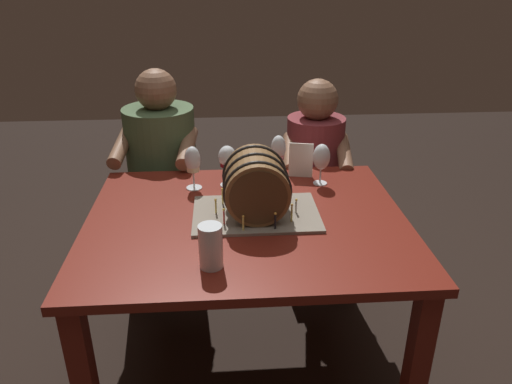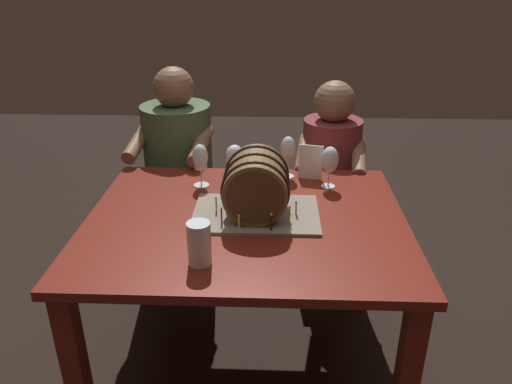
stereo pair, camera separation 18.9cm
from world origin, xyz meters
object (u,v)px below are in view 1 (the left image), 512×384
at_px(wine_glass_white, 193,162).
at_px(wine_glass_red, 227,158).
at_px(dining_table, 247,243).
at_px(wine_glass_empty, 321,158).
at_px(beer_pint, 211,248).
at_px(person_seated_right, 313,192).
at_px(barrel_cake, 256,187).
at_px(wine_glass_rose, 278,150).
at_px(menu_card, 301,160).
at_px(person_seated_left, 164,186).

relative_size(wine_glass_white, wine_glass_red, 1.04).
relative_size(dining_table, wine_glass_white, 6.42).
bearing_deg(wine_glass_empty, dining_table, -138.38).
distance_m(wine_glass_white, wine_glass_red, 0.15).
xyz_separation_m(beer_pint, person_seated_right, (0.54, 1.08, -0.32)).
bearing_deg(barrel_cake, wine_glass_rose, 71.53).
bearing_deg(beer_pint, menu_card, 60.74).
distance_m(barrel_cake, wine_glass_rose, 0.41).
bearing_deg(beer_pint, wine_glass_rose, 67.83).
bearing_deg(person_seated_left, dining_table, -61.68).
height_order(dining_table, beer_pint, beer_pint).
xyz_separation_m(wine_glass_empty, menu_card, (-0.08, 0.09, -0.05)).
bearing_deg(person_seated_left, barrel_cake, -58.62).
relative_size(wine_glass_white, beer_pint, 1.29).
bearing_deg(person_seated_right, wine_glass_red, -137.39).
bearing_deg(wine_glass_white, wine_glass_rose, 16.75).
bearing_deg(wine_glass_rose, menu_card, -9.32).
bearing_deg(wine_glass_red, barrel_cake, -70.44).
bearing_deg(menu_card, wine_glass_rose, -176.92).
bearing_deg(menu_card, wine_glass_white, -156.16).
distance_m(dining_table, barrel_cake, 0.23).
bearing_deg(wine_glass_red, menu_card, 12.93).
height_order(barrel_cake, wine_glass_red, barrel_cake).
bearing_deg(wine_glass_white, wine_glass_empty, 1.00).
relative_size(barrel_cake, wine_glass_red, 2.66).
height_order(wine_glass_empty, person_seated_right, person_seated_right).
height_order(dining_table, barrel_cake, barrel_cake).
xyz_separation_m(barrel_cake, wine_glass_empty, (0.31, 0.28, 0.01)).
xyz_separation_m(barrel_cake, wine_glass_white, (-0.25, 0.27, 0.01)).
relative_size(wine_glass_rose, person_seated_right, 0.17).
relative_size(wine_glass_red, beer_pint, 1.24).
bearing_deg(beer_pint, barrel_cake, 63.91).
distance_m(wine_glass_empty, person_seated_left, 0.93).
bearing_deg(wine_glass_rose, wine_glass_white, -163.25).
bearing_deg(wine_glass_rose, person_seated_left, 149.37).
distance_m(wine_glass_white, menu_card, 0.50).
xyz_separation_m(dining_table, wine_glass_rose, (0.17, 0.42, 0.24)).
bearing_deg(wine_glass_white, beer_pint, -82.38).
height_order(beer_pint, menu_card, menu_card).
xyz_separation_m(beer_pint, menu_card, (0.41, 0.72, 0.01)).
bearing_deg(dining_table, person_seated_right, 61.70).
relative_size(wine_glass_rose, wine_glass_white, 1.01).
bearing_deg(wine_glass_rose, beer_pint, -112.17).
bearing_deg(wine_glass_red, wine_glass_empty, -1.54).
xyz_separation_m(dining_table, wine_glass_white, (-0.22, 0.30, 0.24)).
bearing_deg(beer_pint, person_seated_right, 63.46).
xyz_separation_m(wine_glass_empty, person_seated_left, (-0.76, 0.45, -0.32)).
bearing_deg(wine_glass_white, person_seated_right, 36.24).
bearing_deg(barrel_cake, dining_table, -147.23).
relative_size(person_seated_left, person_seated_right, 1.06).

